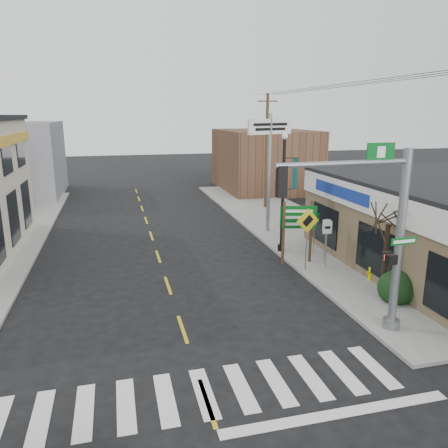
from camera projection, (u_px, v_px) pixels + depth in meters
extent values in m
plane|color=black|center=(207.00, 403.00, 11.02)|extent=(140.00, 140.00, 0.00)
cube|color=gray|center=(312.00, 238.00, 25.36)|extent=(6.00, 38.00, 0.13)
cube|color=gold|center=(168.00, 285.00, 18.54)|extent=(0.12, 56.00, 0.01)
cube|color=silver|center=(204.00, 393.00, 11.40)|extent=(11.00, 2.20, 0.01)
cube|color=brown|center=(264.00, 160.00, 41.38)|extent=(8.00, 10.00, 5.60)
cube|color=slate|center=(5.00, 160.00, 37.69)|extent=(9.00, 10.00, 6.40)
cylinder|color=slate|center=(399.00, 242.00, 13.91)|extent=(0.28, 0.28, 5.96)
cylinder|color=slate|center=(343.00, 163.00, 12.75)|extent=(4.37, 0.16, 0.16)
cube|color=black|center=(279.00, 181.00, 12.39)|extent=(0.28, 0.22, 0.89)
cube|color=#055017|center=(404.00, 241.00, 13.67)|extent=(0.94, 0.04, 0.22)
cube|color=#055017|center=(380.00, 152.00, 12.96)|extent=(0.94, 0.05, 0.55)
cube|color=black|center=(392.00, 260.00, 13.93)|extent=(0.32, 0.26, 0.32)
cube|color=#463420|center=(283.00, 233.00, 20.45)|extent=(0.11, 0.11, 3.01)
cube|color=#463420|center=(311.00, 231.00, 20.78)|extent=(0.11, 0.11, 3.01)
cube|color=#0D481E|center=(298.00, 217.00, 20.37)|extent=(1.72, 0.05, 1.08)
cylinder|color=#C8CF00|center=(370.00, 274.00, 18.74)|extent=(0.18, 0.18, 0.49)
sphere|color=#C8CF00|center=(371.00, 268.00, 18.68)|extent=(0.19, 0.19, 0.19)
cylinder|color=gray|center=(306.00, 242.00, 19.67)|extent=(0.06, 0.06, 2.65)
cube|color=gold|center=(308.00, 221.00, 19.40)|extent=(1.12, 0.03, 1.12)
cylinder|color=black|center=(283.00, 196.00, 22.11)|extent=(0.16, 0.16, 5.82)
sphere|color=silver|center=(285.00, 136.00, 21.38)|extent=(0.31, 0.31, 0.31)
cube|color=#134E50|center=(295.00, 173.00, 21.98)|extent=(0.02, 0.62, 1.57)
cylinder|color=gray|center=(269.00, 174.00, 25.82)|extent=(0.21, 0.21, 6.98)
cube|color=silver|center=(270.00, 127.00, 25.15)|extent=(3.28, 0.18, 0.87)
cylinder|color=black|center=(385.00, 261.00, 16.74)|extent=(0.18, 0.18, 2.92)
ellipsoid|color=#173219|center=(396.00, 288.00, 16.61)|extent=(1.37, 1.37, 1.03)
ellipsoid|color=#1D3215|center=(423.00, 267.00, 19.19)|extent=(1.06, 1.06, 0.80)
cylinder|color=#493920|center=(266.00, 152.00, 32.53)|extent=(0.22, 0.22, 8.38)
cube|color=#493920|center=(268.00, 101.00, 31.64)|extent=(1.46, 0.09, 0.09)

